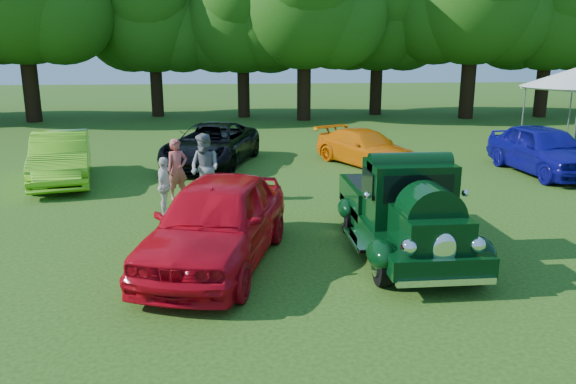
{
  "coord_description": "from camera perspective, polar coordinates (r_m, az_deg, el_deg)",
  "views": [
    {
      "loc": [
        -2.15,
        -10.48,
        4.04
      ],
      "look_at": [
        -1.04,
        1.06,
        1.1
      ],
      "focal_mm": 35.0,
      "sensor_mm": 36.0,
      "label": 1
    }
  ],
  "objects": [
    {
      "name": "tree_line",
      "position": [
        34.73,
        -2.01,
        18.68
      ],
      "size": [
        63.08,
        11.05,
        11.76
      ],
      "color": "black",
      "rests_on": "ground"
    },
    {
      "name": "back_car_orange",
      "position": [
        20.47,
        7.82,
        4.5
      ],
      "size": [
        3.58,
        4.61,
        1.25
      ],
      "primitive_type": "imported",
      "rotation": [
        0.0,
        0.0,
        0.49
      ],
      "color": "orange",
      "rests_on": "ground"
    },
    {
      "name": "back_car_blue",
      "position": [
        20.6,
        24.56,
        3.95
      ],
      "size": [
        2.18,
        4.9,
        1.64
      ],
      "primitive_type": "imported",
      "rotation": [
        0.0,
        0.0,
        0.05
      ],
      "color": "#0C0B7C",
      "rests_on": "ground"
    },
    {
      "name": "spectator_grey",
      "position": [
        15.36,
        -8.44,
        2.41
      ],
      "size": [
        1.15,
        1.12,
        1.87
      ],
      "primitive_type": "imported",
      "rotation": [
        0.0,
        0.0,
        -0.68
      ],
      "color": "gray",
      "rests_on": "ground"
    },
    {
      "name": "back_car_black",
      "position": [
        20.34,
        -7.78,
        4.78
      ],
      "size": [
        3.83,
        5.84,
        1.49
      ],
      "primitive_type": "imported",
      "rotation": [
        0.0,
        0.0,
        -0.27
      ],
      "color": "black",
      "rests_on": "ground"
    },
    {
      "name": "back_car_lime",
      "position": [
        18.84,
        -22.06,
        3.23
      ],
      "size": [
        2.68,
        5.0,
        1.56
      ],
      "primitive_type": "imported",
      "rotation": [
        0.0,
        0.0,
        0.23
      ],
      "color": "#69CC1B",
      "rests_on": "ground"
    },
    {
      "name": "hero_pickup",
      "position": [
        11.66,
        11.69,
        -2.03
      ],
      "size": [
        2.29,
        4.93,
        1.92
      ],
      "color": "black",
      "rests_on": "ground"
    },
    {
      "name": "spectator_white",
      "position": [
        14.36,
        -12.45,
        0.59
      ],
      "size": [
        0.42,
        0.89,
        1.47
      ],
      "primitive_type": "imported",
      "rotation": [
        0.0,
        0.0,
        1.5
      ],
      "color": "silver",
      "rests_on": "ground"
    },
    {
      "name": "ground",
      "position": [
        11.44,
        5.72,
        -6.53
      ],
      "size": [
        120.0,
        120.0,
        0.0
      ],
      "primitive_type": "plane",
      "color": "#1F4610",
      "rests_on": "ground"
    },
    {
      "name": "red_convertible",
      "position": [
        10.84,
        -7.25,
        -2.98
      ],
      "size": [
        3.29,
        5.36,
        1.7
      ],
      "primitive_type": "imported",
      "rotation": [
        0.0,
        0.0,
        -0.27
      ],
      "color": "red",
      "rests_on": "ground"
    },
    {
      "name": "spectator_pink",
      "position": [
        15.79,
        -11.19,
        2.28
      ],
      "size": [
        0.74,
        0.67,
        1.69
      ],
      "primitive_type": "imported",
      "rotation": [
        0.0,
        0.0,
        0.57
      ],
      "color": "#C0514F",
      "rests_on": "ground"
    }
  ]
}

